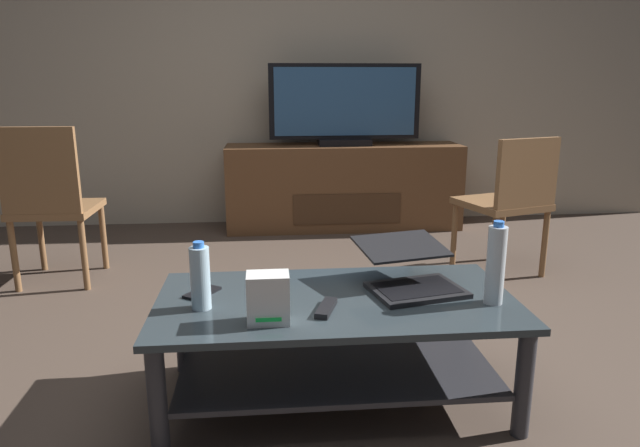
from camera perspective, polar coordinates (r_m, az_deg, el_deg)
ground_plane at (r=2.54m, az=0.20°, el=-13.27°), size 7.68×7.68×0.00m
back_wall at (r=4.79m, az=-2.85°, el=16.97°), size 6.40×0.12×2.80m
coffee_table at (r=2.12m, az=1.58°, el=-10.52°), size 1.29×0.66×0.41m
media_cabinet at (r=4.58m, az=2.37°, el=3.68°), size 1.85×0.44×0.67m
television at (r=4.49m, az=2.49°, el=11.56°), size 1.17×0.20×0.62m
dining_chair at (r=3.58m, az=18.43°, el=2.43°), size 0.55×0.55×0.85m
side_chair at (r=3.58m, az=-25.31°, el=2.21°), size 0.45×0.45×0.92m
laptop at (r=2.18m, az=8.96°, el=-4.77°), size 0.40×0.45×0.16m
router_box at (r=1.86m, az=-5.19°, el=-7.43°), size 0.14×0.10×0.16m
water_bottle_near at (r=1.99m, az=-11.84°, el=-5.28°), size 0.07×0.07×0.24m
water_bottle_far at (r=2.07m, az=17.10°, el=-3.93°), size 0.07×0.07×0.30m
cell_phone at (r=2.15m, az=-11.67°, el=-6.75°), size 0.14×0.16×0.01m
tv_remote at (r=1.96m, az=0.63°, el=-8.41°), size 0.09×0.17×0.02m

